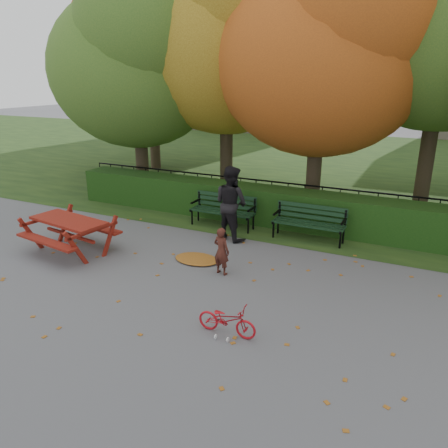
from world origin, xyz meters
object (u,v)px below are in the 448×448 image
at_px(bench_right, 310,220).
at_px(picnic_table, 69,227).
at_px(tree_b, 233,26).
at_px(bench_left, 224,208).
at_px(adult, 231,203).
at_px(tree_a, 140,57).
at_px(tree_c, 333,41).
at_px(tree_f, 153,29).
at_px(bicycle, 227,320).
at_px(child, 221,251).

height_order(bench_right, picnic_table, picnic_table).
height_order(tree_b, bench_right, tree_b).
height_order(bench_left, adult, adult).
bearing_deg(bench_left, tree_b, 110.58).
relative_size(tree_a, adult, 3.97).
bearing_deg(adult, bench_left, -34.03).
relative_size(bench_right, picnic_table, 0.86).
xyz_separation_m(picnic_table, adult, (3.01, 2.46, 0.31)).
distance_m(tree_c, tree_f, 8.66).
height_order(picnic_table, adult, adult).
bearing_deg(picnic_table, bench_right, 42.56).
height_order(bench_left, bicycle, bench_left).
xyz_separation_m(tree_f, child, (7.13, -8.32, -5.18)).
bearing_deg(tree_a, child, -41.94).
distance_m(tree_f, adult, 10.20).
bearing_deg(tree_b, picnic_table, -101.45).
height_order(adult, bicycle, adult).
bearing_deg(picnic_table, bicycle, -9.12).
bearing_deg(tree_b, tree_a, -156.95).
bearing_deg(picnic_table, tree_f, 119.70).
relative_size(tree_f, picnic_table, 4.37).
distance_m(tree_b, bicycle, 10.00).
xyz_separation_m(tree_b, bicycle, (3.52, -7.83, -5.14)).
xyz_separation_m(tree_b, tree_c, (3.28, -0.78, -0.58)).
distance_m(tree_a, picnic_table, 6.61).
bearing_deg(bench_right, bicycle, -90.29).
bearing_deg(child, tree_f, -38.41).
distance_m(bench_right, adult, 2.02).
relative_size(tree_a, child, 7.30).
relative_size(tree_a, bench_left, 4.16).
bearing_deg(adult, picnic_table, 58.79).
bearing_deg(bicycle, tree_f, 37.42).
bearing_deg(tree_a, picnic_table, -74.05).
distance_m(tree_c, bench_right, 4.87).
height_order(tree_a, child, tree_a).
relative_size(tree_a, picnic_table, 3.56).
bearing_deg(tree_a, bench_right, -16.61).
distance_m(tree_c, child, 6.69).
xyz_separation_m(bench_left, picnic_table, (-2.42, -3.26, 0.11)).
height_order(tree_c, adult, tree_c).
bearing_deg(tree_b, bench_left, -69.42).
bearing_deg(child, tree_c, -88.43).
bearing_deg(tree_b, tree_c, -13.45).
xyz_separation_m(child, bicycle, (1.08, -2.00, -0.25)).
relative_size(tree_a, bicycle, 7.49).
height_order(tree_a, bicycle, tree_a).
bearing_deg(tree_f, child, -49.41).
xyz_separation_m(bench_right, adult, (-1.81, -0.80, 0.42)).
height_order(tree_b, tree_c, tree_b).
distance_m(tree_a, bench_right, 7.69).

